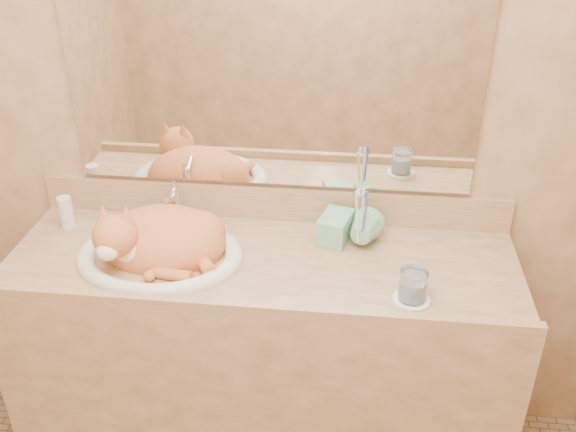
# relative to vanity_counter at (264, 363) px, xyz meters

# --- Properties ---
(wall_back) EXTENTS (2.40, 0.02, 2.50)m
(wall_back) POSITION_rel_vanity_counter_xyz_m (0.00, 0.28, 0.82)
(wall_back) COLOR #8E6340
(wall_back) RESTS_ON ground
(vanity_counter) EXTENTS (1.60, 0.55, 0.85)m
(vanity_counter) POSITION_rel_vanity_counter_xyz_m (0.00, 0.00, 0.00)
(vanity_counter) COLOR brown
(vanity_counter) RESTS_ON floor
(mirror) EXTENTS (1.30, 0.02, 0.80)m
(mirror) POSITION_rel_vanity_counter_xyz_m (0.00, 0.26, 0.97)
(mirror) COLOR white
(mirror) RESTS_ON wall_back
(sink_basin) EXTENTS (0.55, 0.47, 0.16)m
(sink_basin) POSITION_rel_vanity_counter_xyz_m (-0.32, -0.02, 0.50)
(sink_basin) COLOR white
(sink_basin) RESTS_ON vanity_counter
(faucet) EXTENTS (0.08, 0.12, 0.16)m
(faucet) POSITION_rel_vanity_counter_xyz_m (-0.32, 0.18, 0.50)
(faucet) COLOR silver
(faucet) RESTS_ON vanity_counter
(cat) EXTENTS (0.41, 0.34, 0.22)m
(cat) POSITION_rel_vanity_counter_xyz_m (-0.33, -0.00, 0.49)
(cat) COLOR #C45A2D
(cat) RESTS_ON sink_basin
(soap_dispenser) EXTENTS (0.11, 0.11, 0.20)m
(soap_dispenser) POSITION_rel_vanity_counter_xyz_m (0.20, 0.09, 0.53)
(soap_dispenser) COLOR #76BC93
(soap_dispenser) RESTS_ON vanity_counter
(toothbrush_cup) EXTENTS (0.14, 0.14, 0.10)m
(toothbrush_cup) POSITION_rel_vanity_counter_xyz_m (0.30, 0.09, 0.48)
(toothbrush_cup) COLOR #76BC93
(toothbrush_cup) RESTS_ON vanity_counter
(toothbrushes) EXTENTS (0.04, 0.04, 0.22)m
(toothbrushes) POSITION_rel_vanity_counter_xyz_m (0.30, 0.09, 0.56)
(toothbrushes) COLOR silver
(toothbrushes) RESTS_ON toothbrush_cup
(saucer) EXTENTS (0.11, 0.11, 0.01)m
(saucer) POSITION_rel_vanity_counter_xyz_m (0.46, -0.16, 0.43)
(saucer) COLOR white
(saucer) RESTS_ON vanity_counter
(water_glass) EXTENTS (0.08, 0.08, 0.09)m
(water_glass) POSITION_rel_vanity_counter_xyz_m (0.46, -0.16, 0.48)
(water_glass) COLOR silver
(water_glass) RESTS_ON saucer
(lotion_bottle) EXTENTS (0.05, 0.05, 0.11)m
(lotion_bottle) POSITION_rel_vanity_counter_xyz_m (-0.68, 0.13, 0.48)
(lotion_bottle) COLOR silver
(lotion_bottle) RESTS_ON vanity_counter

